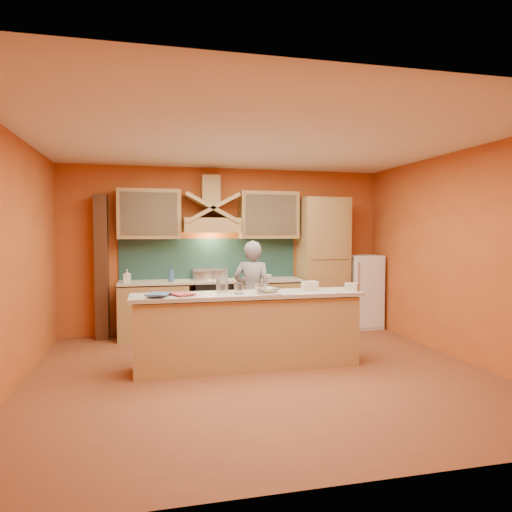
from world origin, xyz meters
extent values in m
cube|color=brown|center=(0.00, 0.00, 0.00)|extent=(5.50, 5.00, 0.01)
cube|color=white|center=(0.00, 0.00, 2.80)|extent=(5.50, 5.00, 0.01)
cube|color=#BD5924|center=(0.00, 2.50, 1.40)|extent=(5.50, 0.02, 2.80)
cube|color=#BD5924|center=(0.00, -2.50, 1.40)|extent=(5.50, 0.02, 2.80)
cube|color=#BD5924|center=(-2.75, 0.00, 1.40)|extent=(0.02, 5.00, 2.80)
cube|color=#BD5924|center=(2.75, 0.00, 1.40)|extent=(0.02, 5.00, 2.80)
cube|color=#A4814B|center=(-1.25, 2.20, 0.43)|extent=(1.10, 0.60, 0.86)
cube|color=#A4814B|center=(0.65, 2.20, 0.43)|extent=(1.10, 0.60, 0.86)
cube|color=beige|center=(-0.30, 2.20, 0.90)|extent=(3.00, 0.62, 0.04)
cube|color=black|center=(-0.30, 2.20, 0.45)|extent=(0.60, 0.58, 0.90)
cube|color=#1B3C36|center=(-0.30, 2.48, 1.25)|extent=(3.00, 0.03, 0.70)
cube|color=#A4814B|center=(-0.30, 2.25, 1.82)|extent=(0.92, 0.50, 0.24)
cube|color=#A4814B|center=(-0.30, 2.35, 2.40)|extent=(0.30, 0.30, 0.50)
cube|color=#A4814B|center=(-1.30, 2.33, 2.00)|extent=(1.00, 0.35, 0.80)
cube|color=#A4814B|center=(0.70, 2.33, 2.00)|extent=(1.00, 0.35, 0.80)
cube|color=#A4814B|center=(1.65, 2.20, 1.15)|extent=(0.80, 0.60, 2.30)
cube|color=white|center=(2.40, 2.20, 0.65)|extent=(0.58, 0.60, 1.30)
cube|color=#472816|center=(-2.05, 2.35, 1.15)|extent=(0.20, 0.30, 2.30)
cube|color=tan|center=(-0.10, 0.30, 0.44)|extent=(2.80, 0.55, 0.88)
cube|color=beige|center=(-0.10, 0.30, 0.92)|extent=(2.90, 0.62, 0.05)
imported|color=gray|center=(0.19, 1.34, 0.79)|extent=(0.68, 0.59, 1.58)
cylinder|color=#B5B5BC|center=(-0.49, 2.19, 0.97)|extent=(0.24, 0.24, 0.14)
cylinder|color=silver|center=(-0.18, 2.25, 0.98)|extent=(0.28, 0.28, 0.15)
imported|color=white|center=(-1.65, 2.09, 1.02)|extent=(0.11, 0.11, 0.21)
imported|color=#325A8B|center=(-0.97, 2.07, 1.04)|extent=(0.12, 0.12, 0.25)
imported|color=silver|center=(0.59, 2.13, 0.96)|extent=(0.27, 0.27, 0.07)
cube|color=white|center=(0.43, 2.18, 0.97)|extent=(0.30, 0.25, 0.09)
imported|color=#A63B3F|center=(-1.03, 0.20, 0.96)|extent=(0.34, 0.38, 0.03)
imported|color=#3F608C|center=(-1.31, 0.21, 0.98)|extent=(0.31, 0.36, 0.02)
cylinder|color=silver|center=(-0.41, 0.43, 1.03)|extent=(0.18, 0.18, 0.18)
cylinder|color=silver|center=(-0.23, 0.24, 1.01)|extent=(0.14, 0.14, 0.13)
cube|color=white|center=(0.04, 0.19, 1.00)|extent=(0.14, 0.14, 0.10)
imported|color=white|center=(0.12, 0.18, 0.98)|extent=(0.36, 0.36, 0.07)
cube|color=beige|center=(0.14, 0.09, 0.95)|extent=(0.26, 0.20, 0.02)
cube|color=beige|center=(0.73, 0.31, 1.01)|extent=(0.19, 0.16, 0.12)
cube|color=beige|center=(1.26, 0.18, 1.00)|extent=(0.21, 0.20, 0.10)
camera|label=1|loc=(-1.30, -5.28, 1.71)|focal=32.00mm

